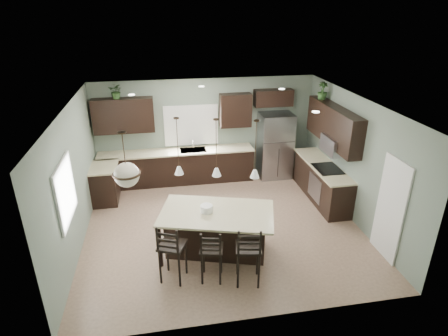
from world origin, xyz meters
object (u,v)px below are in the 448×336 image
Objects in this scene: serving_dish at (206,209)px; bar_stool_left at (173,251)px; kitchen_island at (217,233)px; bar_stool_center at (212,254)px; bar_stool_right at (248,254)px; refrigerator at (275,146)px; plant_back_left at (116,91)px.

bar_stool_left is at bearing -135.30° from serving_dish.
kitchen_island is at bearing 58.75° from bar_stool_left.
bar_stool_center reaches higher than kitchen_island.
serving_dish is 0.20× the size of bar_stool_right.
bar_stool_center is (-0.22, -0.77, 0.08)m from kitchen_island.
refrigerator is 1.54× the size of bar_stool_right.
bar_stool_left is 1.10× the size of bar_stool_center.
refrigerator is 4.01m from kitchen_island.
bar_stool_left is 3.05× the size of plant_back_left.
bar_stool_right reaches higher than bar_stool_left.
kitchen_island is 1.04m from bar_stool_right.
bar_stool_right is (1.30, -0.31, 0.01)m from bar_stool_left.
bar_stool_left is (-0.90, -0.64, 0.13)m from kitchen_island.
bar_stool_left is at bearing -127.88° from refrigerator.
bar_stool_left is 0.69m from bar_stool_center.
bar_stool_right is at bearing -61.68° from plant_back_left.
refrigerator is 1.56× the size of bar_stool_left.
refrigerator is at bearing 72.89° from kitchen_island.
refrigerator is 4.75× the size of plant_back_left.
refrigerator is at bearing 71.78° from bar_stool_center.
serving_dish is (-0.19, 0.06, 0.53)m from kitchen_island.
kitchen_island is 0.57m from serving_dish.
kitchen_island is 9.04× the size of serving_dish.
bar_stool_right is at bearing -3.98° from bar_stool_center.
refrigerator is at bearing 75.27° from bar_stool_left.
bar_stool_center is (-0.03, -0.82, -0.45)m from serving_dish.
plant_back_left is (-1.76, 4.24, 2.05)m from bar_stool_center.
serving_dish is 1.07m from bar_stool_left.
plant_back_left is (-2.38, 4.43, 2.00)m from bar_stool_right.
refrigerator is at bearing -2.04° from plant_back_left.
bar_stool_left is at bearing -128.15° from kitchen_island.
serving_dish is at bearing 180.00° from kitchen_island.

